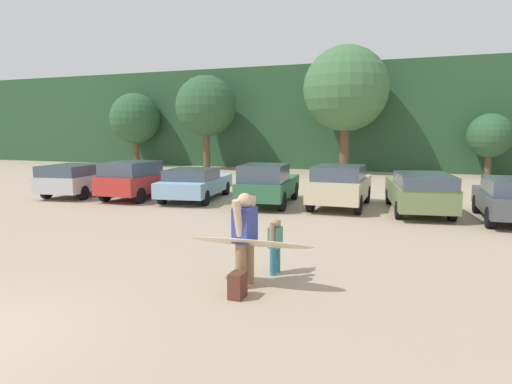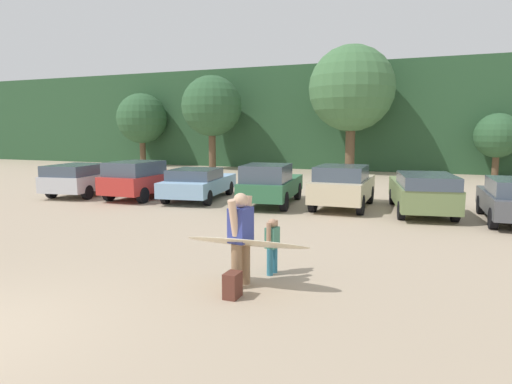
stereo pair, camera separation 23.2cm
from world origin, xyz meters
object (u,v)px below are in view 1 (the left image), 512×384
(parked_car_red, at_px, (138,179))
(person_adult, at_px, (245,234))
(parked_car_olive_green, at_px, (419,191))
(backpack_dropped, at_px, (237,285))
(parked_car_champagne, at_px, (340,185))
(surfboard_cream, at_px, (251,243))
(parked_car_silver, at_px, (82,178))
(parked_car_sky_blue, at_px, (195,183))
(person_child, at_px, (275,243))
(parked_car_forest_green, at_px, (268,184))

(parked_car_red, bearing_deg, person_adult, -136.70)
(parked_car_olive_green, bearing_deg, backpack_dropped, 154.15)
(parked_car_champagne, distance_m, surfboard_cream, 9.30)
(parked_car_silver, relative_size, parked_car_sky_blue, 1.02)
(parked_car_champagne, height_order, parked_car_olive_green, parked_car_champagne)
(backpack_dropped, bearing_deg, surfboard_cream, 87.22)
(parked_car_red, height_order, parked_car_champagne, parked_car_red)
(parked_car_champagne, bearing_deg, backpack_dropped, 179.23)
(backpack_dropped, bearing_deg, person_child, 82.73)
(parked_car_red, bearing_deg, parked_car_forest_green, -88.09)
(parked_car_champagne, relative_size, parked_car_olive_green, 0.81)
(parked_car_forest_green, relative_size, parked_car_champagne, 1.12)
(parked_car_silver, bearing_deg, parked_car_olive_green, -95.25)
(parked_car_champagne, xyz_separation_m, person_child, (0.24, -8.37, -0.21))
(person_child, bearing_deg, parked_car_olive_green, -99.91)
(parked_car_red, bearing_deg, surfboard_cream, -136.38)
(parked_car_silver, bearing_deg, backpack_dropped, -136.55)
(parked_car_red, height_order, person_adult, person_adult)
(parked_car_olive_green, xyz_separation_m, surfboard_cream, (-2.72, -9.23, 0.07))
(parked_car_silver, relative_size, parked_car_forest_green, 1.08)
(parked_car_silver, height_order, parked_car_sky_blue, parked_car_silver)
(parked_car_olive_green, bearing_deg, parked_car_red, 83.42)
(parked_car_silver, height_order, parked_car_forest_green, parked_car_forest_green)
(parked_car_red, distance_m, backpack_dropped, 12.45)
(parked_car_forest_green, relative_size, backpack_dropped, 10.14)
(parked_car_champagne, bearing_deg, parked_car_olive_green, -92.38)
(parked_car_forest_green, bearing_deg, parked_car_olive_green, -93.20)
(parked_car_silver, xyz_separation_m, parked_car_red, (2.96, 0.02, 0.08))
(parked_car_olive_green, height_order, person_child, parked_car_olive_green)
(parked_car_forest_green, height_order, person_child, parked_car_forest_green)
(parked_car_forest_green, relative_size, person_child, 4.02)
(parked_car_silver, distance_m, parked_car_champagne, 11.44)
(parked_car_silver, distance_m, person_child, 13.89)
(parked_car_sky_blue, xyz_separation_m, parked_car_champagne, (6.02, 0.20, 0.15))
(surfboard_cream, bearing_deg, person_child, -103.82)
(parked_car_forest_green, relative_size, surfboard_cream, 1.91)
(backpack_dropped, bearing_deg, parked_car_champagne, 90.26)
(parked_car_olive_green, height_order, backpack_dropped, parked_car_olive_green)
(parked_car_olive_green, bearing_deg, person_adult, 152.55)
(parked_car_olive_green, relative_size, backpack_dropped, 11.17)
(parked_car_red, xyz_separation_m, person_child, (8.68, -7.60, -0.20))
(parked_car_silver, distance_m, parked_car_forest_green, 8.71)
(parked_car_champagne, bearing_deg, parked_car_sky_blue, 90.86)
(parked_car_silver, height_order, parked_car_champagne, parked_car_champagne)
(parked_car_sky_blue, height_order, parked_car_champagne, parked_car_champagne)
(person_child, distance_m, surfboard_cream, 0.96)
(parked_car_silver, relative_size, parked_car_olive_green, 0.98)
(parked_car_sky_blue, distance_m, surfboard_cream, 10.95)
(parked_car_sky_blue, bearing_deg, parked_car_champagne, -97.24)
(parked_car_sky_blue, relative_size, parked_car_champagne, 1.18)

